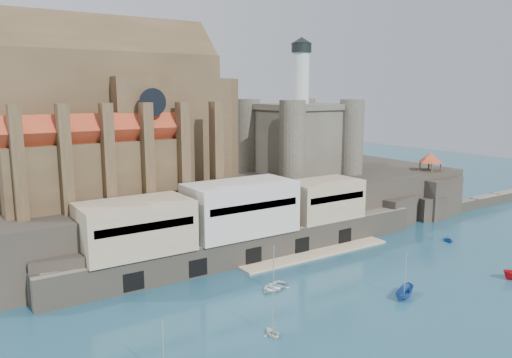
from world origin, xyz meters
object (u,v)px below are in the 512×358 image
Objects in this scene: castle_keep at (299,135)px; boat_2 at (404,297)px; church at (116,123)px; pavilion at (431,159)px.

castle_keep is 6.36× the size of boat_2.
church is 55.17m from boat_2.
pavilion reaches higher than boat_2.
boat_2 is (24.25, -44.35, -22.13)m from church.
church is 1.60× the size of castle_keep.
boat_2 is (-41.88, -28.50, -12.73)m from pavilion.
castle_keep reaches higher than pavilion.
church is 10.20× the size of boat_2.
church is 68.65m from pavilion.
pavilion is 52.23m from boat_2.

